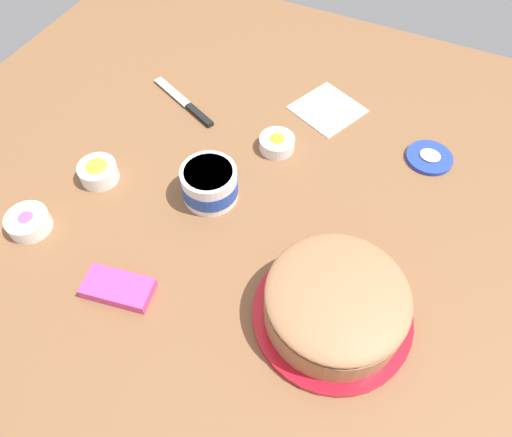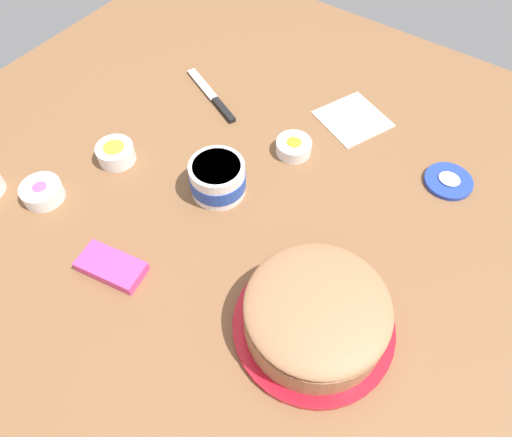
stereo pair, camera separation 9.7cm
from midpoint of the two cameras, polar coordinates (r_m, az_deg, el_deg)
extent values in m
plane|color=brown|center=(1.07, -6.67, 3.40)|extent=(1.54, 1.54, 0.00)
cylinder|color=red|center=(0.90, 6.01, -11.65)|extent=(0.30, 0.30, 0.01)
cylinder|color=#DBB77A|center=(0.87, 6.20, -10.73)|extent=(0.23, 0.23, 0.05)
cylinder|color=#9E6B47|center=(0.87, 6.23, -10.59)|extent=(0.25, 0.25, 0.06)
ellipsoid|color=#9E6B47|center=(0.83, 6.49, -9.35)|extent=(0.25, 0.25, 0.04)
cylinder|color=white|center=(1.03, -8.28, 3.96)|extent=(0.12, 0.12, 0.08)
cylinder|color=#2347B2|center=(1.03, -8.26, 3.82)|extent=(0.12, 0.12, 0.04)
cylinder|color=#9E6B47|center=(1.01, -8.51, 5.20)|extent=(0.10, 0.10, 0.01)
cylinder|color=#233DAD|center=(1.17, 17.84, 6.81)|extent=(0.11, 0.11, 0.01)
ellipsoid|color=white|center=(1.17, 17.94, 7.07)|extent=(0.05, 0.04, 0.01)
cube|color=silver|center=(1.32, -12.14, 14.50)|extent=(0.14, 0.08, 0.00)
cube|color=black|center=(1.24, -9.09, 12.00)|extent=(0.09, 0.05, 0.01)
cylinder|color=white|center=(1.14, -20.70, 5.05)|extent=(0.09, 0.09, 0.04)
cylinder|color=yellow|center=(1.14, -20.82, 5.32)|extent=(0.07, 0.07, 0.01)
ellipsoid|color=yellow|center=(1.13, -20.92, 5.55)|extent=(0.06, 0.06, 0.02)
cylinder|color=white|center=(1.14, 0.06, 8.84)|extent=(0.08, 0.08, 0.03)
cylinder|color=orange|center=(1.13, 0.06, 8.91)|extent=(0.07, 0.07, 0.01)
ellipsoid|color=orange|center=(1.13, 0.06, 9.16)|extent=(0.06, 0.06, 0.02)
cylinder|color=white|center=(1.12, -27.88, -0.58)|extent=(0.09, 0.09, 0.04)
cylinder|color=#B251C6|center=(1.11, -27.94, -0.48)|extent=(0.07, 0.07, 0.01)
ellipsoid|color=#B251C6|center=(1.11, -28.08, -0.27)|extent=(0.06, 0.06, 0.02)
cube|color=#E53D8E|center=(0.97, -19.01, -8.10)|extent=(0.14, 0.09, 0.02)
cube|color=white|center=(1.25, 6.34, 12.82)|extent=(0.20, 0.20, 0.01)
camera|label=1|loc=(0.05, -92.87, -3.98)|focal=33.39mm
camera|label=2|loc=(0.05, 87.13, 3.98)|focal=33.39mm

